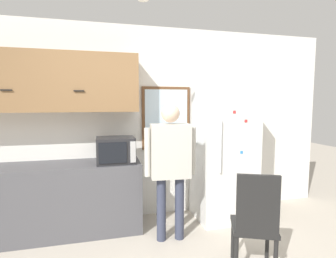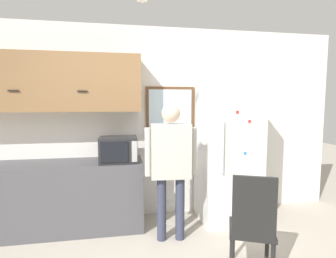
# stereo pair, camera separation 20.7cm
# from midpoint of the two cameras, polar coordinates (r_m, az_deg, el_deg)

# --- Properties ---
(back_wall) EXTENTS (6.00, 0.06, 2.70)m
(back_wall) POSITION_cam_midpoint_polar(r_m,az_deg,el_deg) (3.77, -4.91, 1.30)
(back_wall) COLOR white
(back_wall) RESTS_ON ground_plane
(counter) EXTENTS (2.22, 0.60, 0.88)m
(counter) POSITION_cam_midpoint_polar(r_m,az_deg,el_deg) (3.69, -21.92, -13.62)
(counter) COLOR #4C4C51
(counter) RESTS_ON ground_plane
(upper_cabinets) EXTENTS (2.22, 0.38, 0.73)m
(upper_cabinets) POSITION_cam_midpoint_polar(r_m,az_deg,el_deg) (3.62, -22.38, 9.29)
(upper_cabinets) COLOR olive
(microwave) EXTENTS (0.47, 0.38, 0.32)m
(microwave) POSITION_cam_midpoint_polar(r_m,az_deg,el_deg) (3.39, -9.08, -4.42)
(microwave) COLOR #232326
(microwave) RESTS_ON counter
(person) EXTENTS (0.61, 0.26, 1.63)m
(person) POSITION_cam_midpoint_polar(r_m,az_deg,el_deg) (3.08, 2.56, -6.40)
(person) COLOR #33384C
(person) RESTS_ON ground_plane
(refrigerator) EXTENTS (0.78, 0.71, 1.87)m
(refrigerator) POSITION_cam_midpoint_polar(r_m,az_deg,el_deg) (3.77, 14.40, -5.21)
(refrigerator) COLOR white
(refrigerator) RESTS_ON ground_plane
(chair) EXTENTS (0.53, 0.53, 1.00)m
(chair) POSITION_cam_midpoint_polar(r_m,az_deg,el_deg) (2.69, 20.14, -18.71)
(chair) COLOR black
(chair) RESTS_ON ground_plane
(window) EXTENTS (0.70, 0.05, 0.90)m
(window) POSITION_cam_midpoint_polar(r_m,az_deg,el_deg) (3.79, 2.02, 2.40)
(window) COLOR brown
(ceiling_light) EXTENTS (0.11, 0.11, 0.01)m
(ceiling_light) POSITION_cam_midpoint_polar(r_m,az_deg,el_deg) (2.97, -3.44, 26.28)
(ceiling_light) COLOR white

